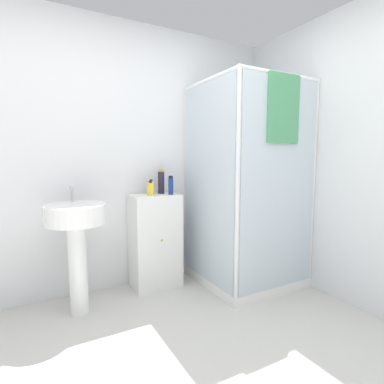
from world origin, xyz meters
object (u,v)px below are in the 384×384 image
Objects in this scene: shampoo_bottle_blue at (171,185)px; lotion_bottle_white at (149,187)px; shampoo_bottle_tall_black at (161,182)px; sink at (76,232)px; soap_dispenser at (151,189)px.

shampoo_bottle_blue reaches higher than lotion_bottle_white.
shampoo_bottle_tall_black is at bearing -7.89° from lotion_bottle_white.
sink is 6.47× the size of lotion_bottle_white.
sink is at bearing -163.70° from shampoo_bottle_tall_black.
sink is 0.94m from shampoo_bottle_blue.
lotion_bottle_white is at bearing 19.92° from sink.
shampoo_bottle_tall_black is at bearing 16.30° from sink.
sink is at bearing -171.74° from shampoo_bottle_blue.
sink is 0.76m from soap_dispenser.
shampoo_bottle_tall_black is 0.13m from shampoo_bottle_blue.
shampoo_bottle_tall_black is 1.33× the size of shampoo_bottle_blue.
lotion_bottle_white reaches higher than sink.
lotion_bottle_white is (-0.12, 0.02, -0.05)m from shampoo_bottle_tall_black.
lotion_bottle_white is (-0.17, 0.13, -0.02)m from shampoo_bottle_blue.
soap_dispenser is 0.17m from shampoo_bottle_tall_black.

